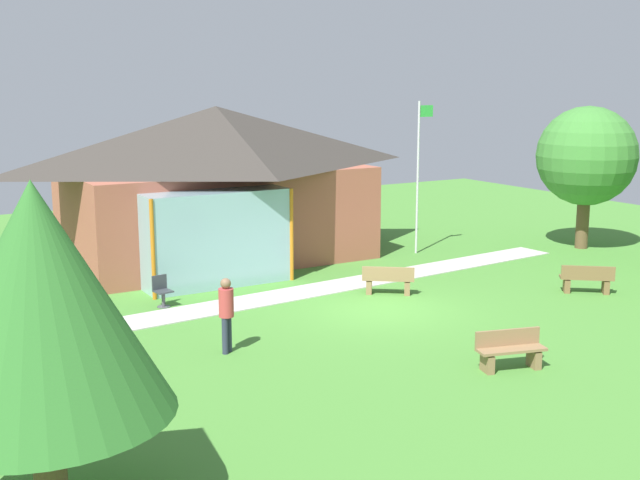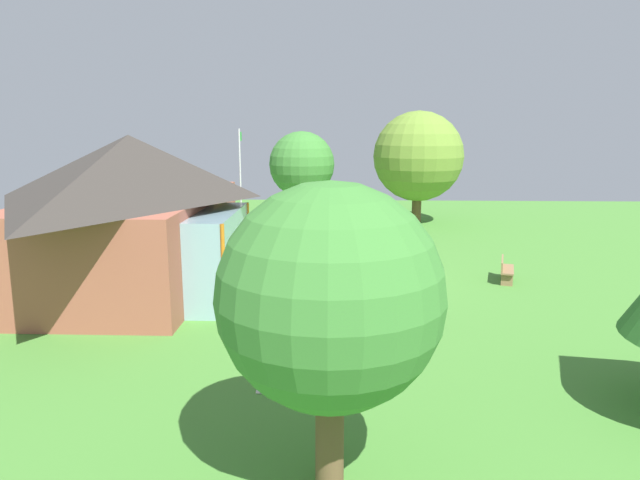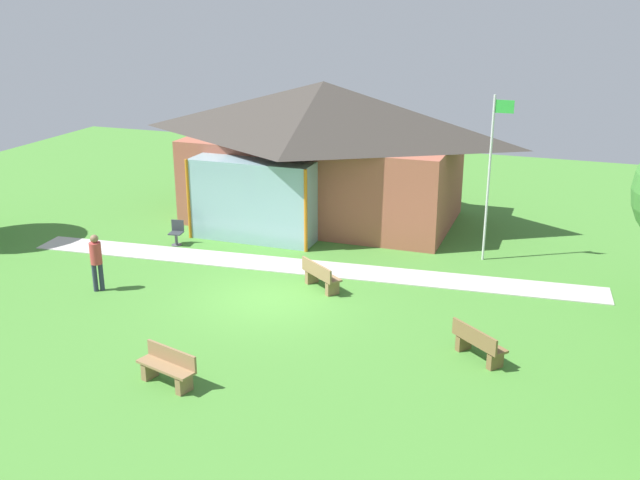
% 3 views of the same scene
% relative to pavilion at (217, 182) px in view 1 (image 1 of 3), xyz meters
% --- Properties ---
extents(ground_plane, '(44.00, 44.00, 0.00)m').
position_rel_pavilion_xyz_m(ground_plane, '(1.23, -7.81, -2.74)').
color(ground_plane, '#478433').
extents(pavilion, '(10.84, 7.10, 5.25)m').
position_rel_pavilion_xyz_m(pavilion, '(0.00, 0.00, 0.00)').
color(pavilion, '#A35642').
rests_on(pavilion, ground_plane).
extents(footpath, '(18.77, 2.83, 0.03)m').
position_rel_pavilion_xyz_m(footpath, '(1.23, -5.15, -2.72)').
color(footpath, '#BCB7B2').
rests_on(footpath, ground_plane).
extents(flagpole, '(0.64, 0.08, 5.40)m').
position_rel_pavilion_xyz_m(flagpole, '(6.62, -2.48, 0.25)').
color(flagpole, silver).
rests_on(flagpole, ground_plane).
extents(bench_rear_near_path, '(1.46, 1.25, 0.84)m').
position_rel_pavilion_xyz_m(bench_rear_near_path, '(2.38, -6.65, -2.33)').
color(bench_rear_near_path, olive).
rests_on(bench_rear_near_path, ground_plane).
extents(bench_front_center, '(1.56, 0.83, 0.84)m').
position_rel_pavilion_xyz_m(bench_front_center, '(1.00, -13.04, -2.33)').
color(bench_front_center, olive).
rests_on(bench_front_center, ground_plane).
extents(bench_mid_right, '(1.44, 1.29, 0.84)m').
position_rel_pavilion_xyz_m(bench_mid_right, '(7.40, -9.51, -2.33)').
color(bench_mid_right, brown).
rests_on(bench_mid_right, ground_plane).
extents(patio_chair_west, '(0.50, 0.50, 0.86)m').
position_rel_pavilion_xyz_m(patio_chair_west, '(-3.69, -4.54, -2.32)').
color(patio_chair_west, '#33383D').
rests_on(patio_chair_west, ground_plane).
extents(visitor_strolling_lawn, '(0.34, 0.34, 1.74)m').
position_rel_pavilion_xyz_m(visitor_strolling_lawn, '(-3.76, -8.97, -1.71)').
color(visitor_strolling_lawn, '#2D3347').
rests_on(visitor_strolling_lawn, ground_plane).
extents(tree_lawn_corner, '(3.57, 3.57, 4.81)m').
position_rel_pavilion_xyz_m(tree_lawn_corner, '(-8.82, -14.28, 0.45)').
color(tree_lawn_corner, brown).
rests_on(tree_lawn_corner, ground_plane).
extents(tree_east_hedge, '(3.60, 3.60, 5.21)m').
position_rel_pavilion_xyz_m(tree_east_hedge, '(12.41, -4.88, 0.65)').
color(tree_east_hedge, brown).
rests_on(tree_east_hedge, ground_plane).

